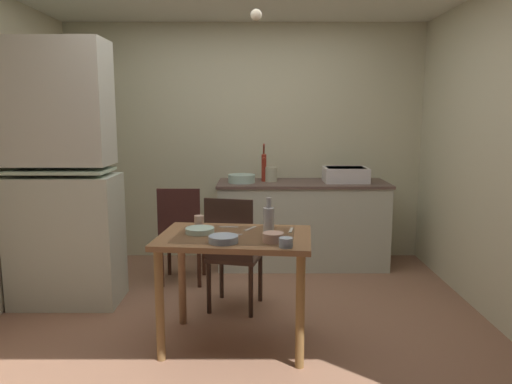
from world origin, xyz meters
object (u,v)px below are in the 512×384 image
object	(u,v)px
sink_basin	(347,175)
teacup_cream	(200,222)
serving_bowl_wide	(224,239)
chair_by_counter	(183,232)
hutch_cabinet	(64,184)
hand_pump	(265,165)
mixing_bowl_counter	(243,179)
chair_far_side	(234,251)
glass_bottle	(270,220)
dining_table	(236,252)

from	to	relation	value
sink_basin	teacup_cream	world-z (taller)	sink_basin
sink_basin	serving_bowl_wide	xyz separation A→B (m)	(-1.12, -1.96, -0.16)
chair_by_counter	teacup_cream	xyz separation A→B (m)	(0.28, -0.98, 0.32)
serving_bowl_wide	sink_basin	bearing A→B (deg)	60.27
hutch_cabinet	hand_pump	bearing A→B (deg)	32.93
mixing_bowl_counter	chair_far_side	xyz separation A→B (m)	(-0.04, -1.16, -0.43)
sink_basin	hand_pump	size ratio (longest dim) A/B	1.13
chair_by_counter	sink_basin	bearing A→B (deg)	19.79
hand_pump	chair_by_counter	world-z (taller)	hand_pump
chair_far_side	glass_bottle	bearing A→B (deg)	-63.88
hutch_cabinet	hand_pump	world-z (taller)	hutch_cabinet
hutch_cabinet	sink_basin	bearing A→B (deg)	22.37
chair_far_side	teacup_cream	bearing A→B (deg)	-121.76
teacup_cream	dining_table	bearing A→B (deg)	-38.85
mixing_bowl_counter	chair_far_side	distance (m)	1.23
hand_pump	mixing_bowl_counter	size ratio (longest dim) A/B	1.44
hand_pump	teacup_cream	world-z (taller)	hand_pump
hand_pump	dining_table	xyz separation A→B (m)	(-0.22, -1.82, -0.40)
mixing_bowl_counter	glass_bottle	size ratio (longest dim) A/B	1.09
sink_basin	teacup_cream	size ratio (longest dim) A/B	5.07
hutch_cabinet	mixing_bowl_counter	size ratio (longest dim) A/B	7.89
teacup_cream	serving_bowl_wide	bearing A→B (deg)	-63.54
chair_by_counter	serving_bowl_wide	xyz separation A→B (m)	(0.48, -1.39, 0.30)
chair_by_counter	glass_bottle	distance (m)	1.46
dining_table	chair_by_counter	size ratio (longest dim) A/B	1.17
dining_table	glass_bottle	distance (m)	0.31
sink_basin	mixing_bowl_counter	bearing A→B (deg)	-177.30
mixing_bowl_counter	serving_bowl_wide	size ratio (longest dim) A/B	1.45
hutch_cabinet	glass_bottle	size ratio (longest dim) A/B	8.57
dining_table	chair_by_counter	world-z (taller)	chair_by_counter
mixing_bowl_counter	chair_by_counter	world-z (taller)	mixing_bowl_counter
sink_basin	hand_pump	distance (m)	0.84
mixing_bowl_counter	dining_table	distance (m)	1.74
teacup_cream	chair_far_side	bearing A→B (deg)	58.24
hutch_cabinet	teacup_cream	bearing A→B (deg)	-24.89
sink_basin	mixing_bowl_counter	size ratio (longest dim) A/B	1.62
mixing_bowl_counter	teacup_cream	world-z (taller)	mixing_bowl_counter
hutch_cabinet	serving_bowl_wide	distance (m)	1.67
teacup_cream	glass_bottle	distance (m)	0.53
dining_table	chair_by_counter	distance (m)	1.32
sink_basin	glass_bottle	bearing A→B (deg)	-115.36
teacup_cream	hand_pump	bearing A→B (deg)	73.21
hand_pump	glass_bottle	distance (m)	1.81
hutch_cabinet	mixing_bowl_counter	xyz separation A→B (m)	(1.42, 0.97, -0.09)
serving_bowl_wide	teacup_cream	distance (m)	0.45
chair_far_side	chair_by_counter	bearing A→B (deg)	128.49
chair_by_counter	glass_bottle	xyz separation A→B (m)	(0.77, -1.18, 0.38)
mixing_bowl_counter	dining_table	world-z (taller)	mixing_bowl_counter
dining_table	mixing_bowl_counter	bearing A→B (deg)	90.17
hand_pump	sink_basin	bearing A→B (deg)	-3.10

